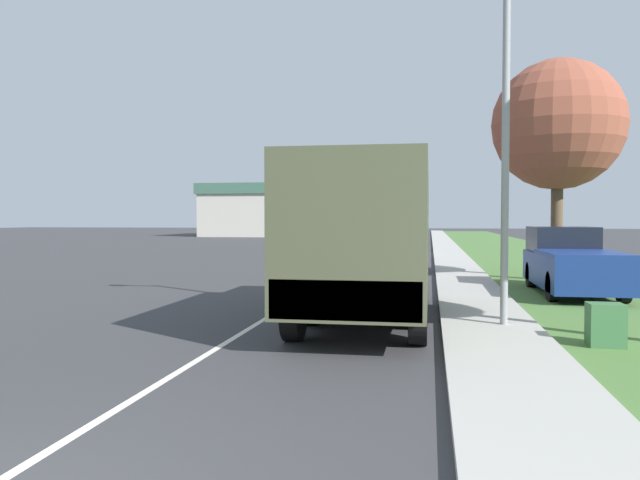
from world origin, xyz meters
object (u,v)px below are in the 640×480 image
object	(u,v)px
car_third_ahead	(357,237)
car_second_ahead	(403,241)
pickup_truck	(571,262)
military_truck	(368,236)
car_nearest_ahead	(389,256)
lamp_post	(496,72)
car_fourth_ahead	(379,233)

from	to	relation	value
car_third_ahead	car_second_ahead	bearing A→B (deg)	-69.50
pickup_truck	military_truck	bearing A→B (deg)	-132.43
car_nearest_ahead	lamp_post	bearing A→B (deg)	-77.02
pickup_truck	lamp_post	world-z (taller)	lamp_post
military_truck	car_fourth_ahead	world-z (taller)	military_truck
lamp_post	military_truck	bearing A→B (deg)	165.12
military_truck	lamp_post	bearing A→B (deg)	-14.88
car_third_ahead	car_fourth_ahead	xyz separation A→B (m)	(0.47, 15.53, 0.01)
military_truck	pickup_truck	xyz separation A→B (m)	(5.10, 5.58, -0.87)
pickup_truck	car_second_ahead	bearing A→B (deg)	106.17
military_truck	lamp_post	distance (m)	3.95
car_nearest_ahead	pickup_truck	xyz separation A→B (m)	(5.38, -5.48, 0.19)
car_second_ahead	lamp_post	xyz separation A→B (m)	(2.70, -24.77, 4.06)
car_fourth_ahead	pickup_truck	xyz separation A→B (m)	(8.89, -44.71, 0.23)
car_second_ahead	pickup_truck	xyz separation A→B (m)	(5.38, -18.55, 0.12)
car_second_ahead	pickup_truck	bearing A→B (deg)	-73.83
car_second_ahead	pickup_truck	size ratio (longest dim) A/B	0.91
car_fourth_ahead	lamp_post	bearing A→B (deg)	-83.05
military_truck	car_third_ahead	size ratio (longest dim) A/B	1.83
car_second_ahead	lamp_post	world-z (taller)	lamp_post
car_second_ahead	pickup_truck	distance (m)	19.31
car_third_ahead	car_fourth_ahead	size ratio (longest dim) A/B	0.85
military_truck	lamp_post	xyz separation A→B (m)	(2.42, -0.64, 3.06)
car_third_ahead	lamp_post	bearing A→B (deg)	-79.32
military_truck	pickup_truck	size ratio (longest dim) A/B	1.48
military_truck	car_nearest_ahead	xyz separation A→B (m)	(-0.28, 11.06, -1.07)
car_nearest_ahead	car_third_ahead	world-z (taller)	car_nearest_ahead
car_third_ahead	car_fourth_ahead	distance (m)	15.53
car_fourth_ahead	pickup_truck	distance (m)	45.58
car_third_ahead	lamp_post	size ratio (longest dim) A/B	0.51
military_truck	car_second_ahead	distance (m)	24.15
car_nearest_ahead	lamp_post	distance (m)	12.70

